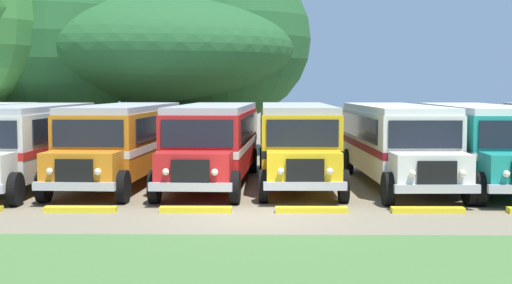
{
  "coord_description": "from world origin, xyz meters",
  "views": [
    {
      "loc": [
        0.36,
        -19.42,
        3.43
      ],
      "look_at": [
        0.0,
        5.62,
        1.6
      ],
      "focal_mm": 51.93,
      "sensor_mm": 36.0,
      "label": 1
    }
  ],
  "objects_px": {
    "parked_bus_slot_6": "(478,140)",
    "parked_bus_slot_2": "(123,139)",
    "parked_bus_slot_5": "(396,140)",
    "parked_bus_slot_1": "(28,140)",
    "parked_bus_slot_4": "(296,139)",
    "broad_shade_tree": "(142,44)",
    "parked_bus_slot_3": "(214,139)"
  },
  "relations": [
    {
      "from": "parked_bus_slot_6",
      "to": "parked_bus_slot_2",
      "type": "bearing_deg",
      "value": -90.62
    },
    {
      "from": "parked_bus_slot_6",
      "to": "parked_bus_slot_5",
      "type": "bearing_deg",
      "value": -89.57
    },
    {
      "from": "parked_bus_slot_1",
      "to": "parked_bus_slot_4",
      "type": "bearing_deg",
      "value": 95.03
    },
    {
      "from": "parked_bus_slot_5",
      "to": "parked_bus_slot_6",
      "type": "height_order",
      "value": "same"
    },
    {
      "from": "parked_bus_slot_6",
      "to": "broad_shade_tree",
      "type": "height_order",
      "value": "broad_shade_tree"
    },
    {
      "from": "broad_shade_tree",
      "to": "parked_bus_slot_2",
      "type": "bearing_deg",
      "value": -83.83
    },
    {
      "from": "parked_bus_slot_3",
      "to": "parked_bus_slot_5",
      "type": "relative_size",
      "value": 1.0
    },
    {
      "from": "parked_bus_slot_5",
      "to": "broad_shade_tree",
      "type": "relative_size",
      "value": 0.61
    },
    {
      "from": "parked_bus_slot_4",
      "to": "broad_shade_tree",
      "type": "height_order",
      "value": "broad_shade_tree"
    },
    {
      "from": "parked_bus_slot_6",
      "to": "parked_bus_slot_4",
      "type": "bearing_deg",
      "value": -93.9
    },
    {
      "from": "parked_bus_slot_1",
      "to": "parked_bus_slot_5",
      "type": "xyz_separation_m",
      "value": [
        13.07,
        0.25,
        0.0
      ]
    },
    {
      "from": "parked_bus_slot_4",
      "to": "broad_shade_tree",
      "type": "xyz_separation_m",
      "value": [
        -7.56,
        11.66,
        4.12
      ]
    },
    {
      "from": "parked_bus_slot_2",
      "to": "parked_bus_slot_6",
      "type": "distance_m",
      "value": 12.71
    },
    {
      "from": "parked_bus_slot_4",
      "to": "parked_bus_slot_5",
      "type": "bearing_deg",
      "value": 81.01
    },
    {
      "from": "parked_bus_slot_1",
      "to": "parked_bus_slot_2",
      "type": "bearing_deg",
      "value": 101.13
    },
    {
      "from": "parked_bus_slot_3",
      "to": "broad_shade_tree",
      "type": "bearing_deg",
      "value": -156.36
    },
    {
      "from": "parked_bus_slot_5",
      "to": "broad_shade_tree",
      "type": "bearing_deg",
      "value": -139.45
    },
    {
      "from": "parked_bus_slot_4",
      "to": "parked_bus_slot_6",
      "type": "distance_m",
      "value": 6.45
    },
    {
      "from": "parked_bus_slot_3",
      "to": "parked_bus_slot_4",
      "type": "relative_size",
      "value": 1.0
    },
    {
      "from": "parked_bus_slot_3",
      "to": "parked_bus_slot_6",
      "type": "relative_size",
      "value": 1.0
    },
    {
      "from": "parked_bus_slot_1",
      "to": "broad_shade_tree",
      "type": "distance_m",
      "value": 13.26
    },
    {
      "from": "parked_bus_slot_1",
      "to": "parked_bus_slot_6",
      "type": "distance_m",
      "value": 15.97
    },
    {
      "from": "broad_shade_tree",
      "to": "parked_bus_slot_5",
      "type": "bearing_deg",
      "value": -47.75
    },
    {
      "from": "parked_bus_slot_6",
      "to": "parked_bus_slot_3",
      "type": "bearing_deg",
      "value": -90.73
    },
    {
      "from": "parked_bus_slot_2",
      "to": "parked_bus_slot_6",
      "type": "relative_size",
      "value": 1.0
    },
    {
      "from": "parked_bus_slot_3",
      "to": "parked_bus_slot_6",
      "type": "distance_m",
      "value": 9.41
    },
    {
      "from": "parked_bus_slot_4",
      "to": "parked_bus_slot_1",
      "type": "bearing_deg",
      "value": -85.59
    },
    {
      "from": "parked_bus_slot_2",
      "to": "parked_bus_slot_3",
      "type": "height_order",
      "value": "same"
    },
    {
      "from": "parked_bus_slot_2",
      "to": "parked_bus_slot_6",
      "type": "xyz_separation_m",
      "value": [
        12.7,
        -0.42,
        0.0
      ]
    },
    {
      "from": "parked_bus_slot_1",
      "to": "parked_bus_slot_4",
      "type": "distance_m",
      "value": 9.58
    },
    {
      "from": "parked_bus_slot_3",
      "to": "parked_bus_slot_5",
      "type": "distance_m",
      "value": 6.51
    },
    {
      "from": "parked_bus_slot_4",
      "to": "parked_bus_slot_6",
      "type": "relative_size",
      "value": 1.0
    }
  ]
}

